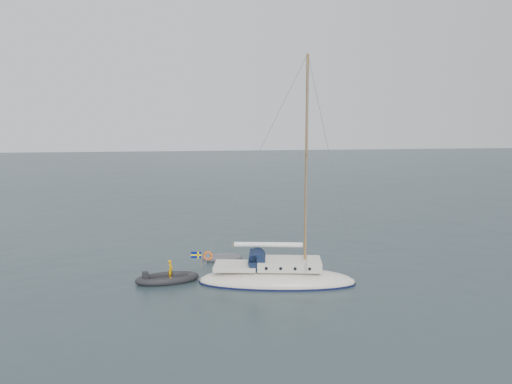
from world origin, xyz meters
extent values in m
plane|color=black|center=(0.00, 0.00, 0.00)|extent=(300.00, 300.00, 0.00)
ellipsoid|color=silver|center=(0.52, -2.80, 0.16)|extent=(9.33, 2.90, 1.55)
cube|color=beige|center=(1.24, -2.80, 1.22)|extent=(3.73, 1.97, 0.57)
cube|color=silver|center=(-1.97, -2.80, 1.06)|extent=(2.49, 1.97, 0.26)
cylinder|color=#111C35|center=(-0.67, -2.80, 1.51)|extent=(0.99, 1.71, 0.99)
cube|color=#111C35|center=(-0.88, -2.80, 1.71)|extent=(0.47, 1.71, 0.41)
cylinder|color=olive|center=(2.18, -2.80, 7.15)|extent=(0.16, 0.16, 12.43)
cylinder|color=olive|center=(2.18, -2.80, 7.77)|extent=(0.05, 2.28, 0.05)
cylinder|color=olive|center=(0.00, -2.80, 2.33)|extent=(4.35, 0.10, 0.10)
cylinder|color=white|center=(0.00, -2.80, 2.38)|extent=(4.05, 0.29, 0.29)
cylinder|color=#91929A|center=(-3.63, -2.80, 1.50)|extent=(0.04, 2.28, 0.04)
torus|color=#FF570B|center=(-3.68, -2.18, 1.50)|extent=(0.56, 0.10, 0.56)
cylinder|color=olive|center=(-3.99, -2.80, 1.40)|extent=(0.03, 0.03, 0.93)
cube|color=#020F64|center=(-4.30, -2.80, 1.71)|extent=(0.62, 0.02, 0.39)
cube|color=#FFD400|center=(-4.30, -2.80, 1.71)|extent=(0.64, 0.03, 0.09)
cube|color=#FFD400|center=(-4.19, -2.80, 1.71)|extent=(0.09, 0.03, 0.41)
cylinder|color=black|center=(-0.10, -1.81, 1.22)|extent=(0.19, 0.06, 0.19)
cylinder|color=black|center=(-0.10, -3.80, 1.22)|extent=(0.19, 0.06, 0.19)
cylinder|color=black|center=(0.73, -1.81, 1.22)|extent=(0.19, 0.06, 0.19)
cylinder|color=black|center=(0.73, -3.80, 1.22)|extent=(0.19, 0.06, 0.19)
cylinder|color=black|center=(1.55, -1.81, 1.22)|extent=(0.19, 0.06, 0.19)
cylinder|color=black|center=(1.55, -3.80, 1.22)|extent=(0.19, 0.06, 0.19)
cylinder|color=black|center=(2.38, -1.81, 1.22)|extent=(0.19, 0.06, 0.19)
cylinder|color=black|center=(2.38, -3.80, 1.22)|extent=(0.19, 0.06, 0.19)
cube|color=#545459|center=(-2.13, 2.95, 0.12)|extent=(1.70, 0.70, 0.10)
cube|color=black|center=(-5.92, -1.29, 0.14)|extent=(2.40, 1.00, 0.12)
cube|color=black|center=(-7.22, -1.29, 0.45)|extent=(0.35, 0.35, 0.60)
imported|color=#E99A03|center=(-5.72, -1.29, 0.76)|extent=(0.39, 0.49, 1.15)
camera|label=1|loc=(-5.73, -30.91, 9.43)|focal=35.00mm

